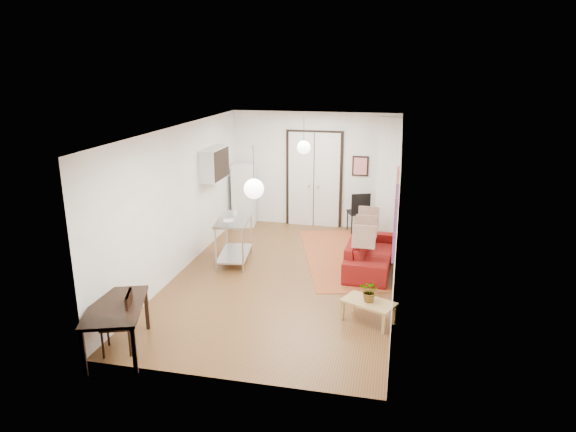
% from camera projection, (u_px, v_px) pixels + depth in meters
% --- Properties ---
extents(floor, '(7.00, 7.00, 0.00)m').
position_uv_depth(floor, '(284.00, 277.00, 10.09)').
color(floor, brown).
rests_on(floor, ground).
extents(ceiling, '(4.20, 7.00, 0.02)m').
position_uv_depth(ceiling, '(284.00, 129.00, 9.26)').
color(ceiling, white).
rests_on(ceiling, wall_back).
extents(wall_back, '(4.20, 0.02, 2.90)m').
position_uv_depth(wall_back, '(314.00, 170.00, 12.95)').
color(wall_back, white).
rests_on(wall_back, floor).
extents(wall_front, '(4.20, 0.02, 2.90)m').
position_uv_depth(wall_front, '(222.00, 279.00, 6.40)').
color(wall_front, white).
rests_on(wall_front, floor).
extents(wall_left, '(0.02, 7.00, 2.90)m').
position_uv_depth(wall_left, '(180.00, 200.00, 10.10)').
color(wall_left, white).
rests_on(wall_left, floor).
extents(wall_right, '(0.02, 7.00, 2.90)m').
position_uv_depth(wall_right, '(397.00, 212.00, 9.24)').
color(wall_right, white).
rests_on(wall_right, floor).
extents(double_doors, '(1.44, 0.06, 2.50)m').
position_uv_depth(double_doors, '(314.00, 180.00, 12.98)').
color(double_doors, silver).
rests_on(double_doors, wall_back).
extents(stub_partition, '(0.50, 0.10, 2.90)m').
position_uv_depth(stub_partition, '(388.00, 181.00, 11.68)').
color(stub_partition, white).
rests_on(stub_partition, floor).
extents(wall_cabinet, '(0.35, 1.00, 0.70)m').
position_uv_depth(wall_cabinet, '(214.00, 164.00, 11.34)').
color(wall_cabinet, silver).
rests_on(wall_cabinet, wall_left).
extents(painting_popart, '(0.05, 1.00, 1.00)m').
position_uv_depth(painting_popart, '(395.00, 222.00, 8.02)').
color(painting_popart, red).
rests_on(painting_popart, wall_right).
extents(painting_abstract, '(0.05, 0.50, 0.60)m').
position_uv_depth(painting_abstract, '(398.00, 184.00, 9.90)').
color(painting_abstract, beige).
rests_on(painting_abstract, wall_right).
extents(poster_back, '(0.40, 0.03, 0.50)m').
position_uv_depth(poster_back, '(360.00, 166.00, 12.65)').
color(poster_back, red).
rests_on(poster_back, wall_back).
extents(print_left, '(0.03, 0.44, 0.54)m').
position_uv_depth(print_left, '(216.00, 157.00, 11.83)').
color(print_left, '#A36444').
rests_on(print_left, wall_left).
extents(pendant_back, '(0.30, 0.30, 0.80)m').
position_uv_depth(pendant_back, '(304.00, 147.00, 11.32)').
color(pendant_back, white).
rests_on(pendant_back, ceiling).
extents(pendant_front, '(0.30, 0.30, 0.80)m').
position_uv_depth(pendant_front, '(254.00, 189.00, 7.57)').
color(pendant_front, white).
rests_on(pendant_front, ceiling).
extents(kilim_rug, '(2.32, 3.90, 0.01)m').
position_uv_depth(kilim_rug, '(338.00, 257.00, 11.12)').
color(kilim_rug, '#B75C2D').
rests_on(kilim_rug, floor).
extents(sofa, '(2.21, 0.95, 0.63)m').
position_uv_depth(sofa, '(370.00, 253.00, 10.48)').
color(sofa, maroon).
rests_on(sofa, floor).
extents(coffee_table, '(0.94, 0.76, 0.37)m').
position_uv_depth(coffee_table, '(369.00, 304.00, 8.24)').
color(coffee_table, tan).
rests_on(coffee_table, floor).
extents(potted_plant, '(0.41, 0.39, 0.36)m').
position_uv_depth(potted_plant, '(370.00, 291.00, 8.17)').
color(potted_plant, '#285A2C').
rests_on(potted_plant, coffee_table).
extents(kitchen_counter, '(0.79, 1.32, 0.96)m').
position_uv_depth(kitchen_counter, '(234.00, 234.00, 10.68)').
color(kitchen_counter, silver).
rests_on(kitchen_counter, floor).
extents(bowl, '(0.29, 0.29, 0.06)m').
position_uv_depth(bowl, '(229.00, 221.00, 10.30)').
color(bowl, silver).
rests_on(bowl, kitchen_counter).
extents(soap_bottle, '(0.12, 0.12, 0.20)m').
position_uv_depth(soap_bottle, '(235.00, 211.00, 10.80)').
color(soap_bottle, teal).
rests_on(soap_bottle, kitchen_counter).
extents(fridge, '(0.63, 0.63, 1.58)m').
position_uv_depth(fridge, '(244.00, 196.00, 13.12)').
color(fridge, white).
rests_on(fridge, floor).
extents(dining_table, '(1.14, 1.49, 0.73)m').
position_uv_depth(dining_table, '(116.00, 311.00, 7.31)').
color(dining_table, black).
rests_on(dining_table, floor).
extents(dining_chair_near, '(0.54, 0.66, 0.90)m').
position_uv_depth(dining_chair_near, '(120.00, 316.00, 7.43)').
color(dining_chair_near, '#3A2312').
rests_on(dining_chair_near, floor).
extents(dining_chair_far, '(0.54, 0.66, 0.90)m').
position_uv_depth(dining_chair_far, '(120.00, 316.00, 7.43)').
color(dining_chair_far, '#3A2312').
rests_on(dining_chair_far, floor).
extents(black_side_chair, '(0.61, 0.62, 1.03)m').
position_uv_depth(black_side_chair, '(358.00, 207.00, 12.72)').
color(black_side_chair, black).
rests_on(black_side_chair, floor).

